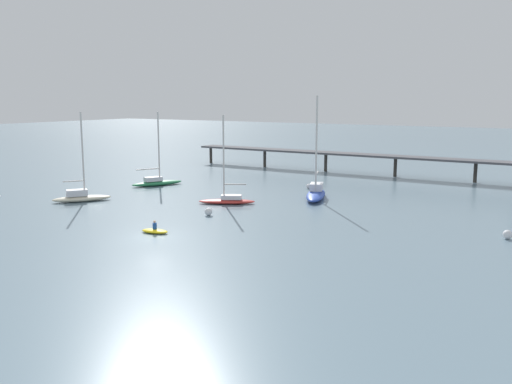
{
  "coord_description": "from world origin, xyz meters",
  "views": [
    {
      "loc": [
        31.64,
        -34.59,
        11.66
      ],
      "look_at": [
        0.0,
        16.35,
        1.5
      ],
      "focal_mm": 39.1,
      "sensor_mm": 36.0,
      "label": 1
    }
  ],
  "objects_px": {
    "sailboat_green": "(157,181)",
    "dinghy_yellow": "(155,231)",
    "sailboat_cream": "(81,196)",
    "sailboat_blue": "(316,192)",
    "mooring_buoy_near": "(508,235)",
    "mooring_buoy_mid": "(309,186)",
    "pier": "(467,149)",
    "mooring_buoy_far": "(208,212)",
    "sailboat_red": "(228,198)"
  },
  "relations": [
    {
      "from": "sailboat_blue",
      "to": "sailboat_cream",
      "type": "relative_size",
      "value": 1.18
    },
    {
      "from": "sailboat_cream",
      "to": "mooring_buoy_far",
      "type": "distance_m",
      "value": 17.02
    },
    {
      "from": "sailboat_blue",
      "to": "mooring_buoy_far",
      "type": "xyz_separation_m",
      "value": [
        -4.93,
        -14.41,
        -0.36
      ]
    },
    {
      "from": "sailboat_blue",
      "to": "mooring_buoy_near",
      "type": "height_order",
      "value": "sailboat_blue"
    },
    {
      "from": "sailboat_cream",
      "to": "dinghy_yellow",
      "type": "distance_m",
      "value": 18.7
    },
    {
      "from": "sailboat_red",
      "to": "mooring_buoy_near",
      "type": "distance_m",
      "value": 28.86
    },
    {
      "from": "pier",
      "to": "sailboat_blue",
      "type": "xyz_separation_m",
      "value": [
        -12.06,
        -23.04,
        -3.87
      ]
    },
    {
      "from": "pier",
      "to": "dinghy_yellow",
      "type": "bearing_deg",
      "value": -109.89
    },
    {
      "from": "mooring_buoy_mid",
      "to": "sailboat_red",
      "type": "bearing_deg",
      "value": -101.94
    },
    {
      "from": "sailboat_cream",
      "to": "mooring_buoy_far",
      "type": "bearing_deg",
      "value": 4.93
    },
    {
      "from": "pier",
      "to": "mooring_buoy_near",
      "type": "bearing_deg",
      "value": -72.74
    },
    {
      "from": "mooring_buoy_mid",
      "to": "dinghy_yellow",
      "type": "bearing_deg",
      "value": -91.24
    },
    {
      "from": "sailboat_green",
      "to": "mooring_buoy_mid",
      "type": "relative_size",
      "value": 15.51
    },
    {
      "from": "sailboat_blue",
      "to": "sailboat_green",
      "type": "height_order",
      "value": "sailboat_blue"
    },
    {
      "from": "sailboat_blue",
      "to": "dinghy_yellow",
      "type": "height_order",
      "value": "sailboat_blue"
    },
    {
      "from": "pier",
      "to": "mooring_buoy_mid",
      "type": "relative_size",
      "value": 92.67
    },
    {
      "from": "sailboat_red",
      "to": "mooring_buoy_far",
      "type": "height_order",
      "value": "sailboat_red"
    },
    {
      "from": "mooring_buoy_near",
      "to": "mooring_buoy_mid",
      "type": "bearing_deg",
      "value": 150.31
    },
    {
      "from": "mooring_buoy_far",
      "to": "sailboat_green",
      "type": "bearing_deg",
      "value": 145.87
    },
    {
      "from": "sailboat_cream",
      "to": "mooring_buoy_far",
      "type": "height_order",
      "value": "sailboat_cream"
    },
    {
      "from": "sailboat_green",
      "to": "dinghy_yellow",
      "type": "distance_m",
      "value": 27.0
    },
    {
      "from": "pier",
      "to": "mooring_buoy_far",
      "type": "height_order",
      "value": "pier"
    },
    {
      "from": "sailboat_green",
      "to": "mooring_buoy_mid",
      "type": "bearing_deg",
      "value": 24.65
    },
    {
      "from": "pier",
      "to": "mooring_buoy_far",
      "type": "relative_size",
      "value": 75.68
    },
    {
      "from": "sailboat_blue",
      "to": "pier",
      "type": "bearing_deg",
      "value": 62.37
    },
    {
      "from": "mooring_buoy_mid",
      "to": "sailboat_cream",
      "type": "bearing_deg",
      "value": -129.53
    },
    {
      "from": "sailboat_green",
      "to": "sailboat_red",
      "type": "distance_m",
      "value": 16.51
    },
    {
      "from": "sailboat_green",
      "to": "dinghy_yellow",
      "type": "relative_size",
      "value": 3.72
    },
    {
      "from": "mooring_buoy_mid",
      "to": "mooring_buoy_far",
      "type": "bearing_deg",
      "value": -92.9
    },
    {
      "from": "pier",
      "to": "mooring_buoy_near",
      "type": "xyz_separation_m",
      "value": [
        9.9,
        -31.86,
        -4.23
      ]
    },
    {
      "from": "sailboat_blue",
      "to": "sailboat_cream",
      "type": "bearing_deg",
      "value": -144.05
    },
    {
      "from": "sailboat_green",
      "to": "mooring_buoy_mid",
      "type": "distance_m",
      "value": 20.36
    },
    {
      "from": "dinghy_yellow",
      "to": "mooring_buoy_mid",
      "type": "xyz_separation_m",
      "value": [
        0.62,
        28.72,
        0.1
      ]
    },
    {
      "from": "pier",
      "to": "mooring_buoy_far",
      "type": "bearing_deg",
      "value": -114.41
    },
    {
      "from": "dinghy_yellow",
      "to": "mooring_buoy_near",
      "type": "bearing_deg",
      "value": 27.81
    },
    {
      "from": "sailboat_green",
      "to": "sailboat_red",
      "type": "xyz_separation_m",
      "value": [
        15.51,
        -5.66,
        -0.02
      ]
    },
    {
      "from": "sailboat_blue",
      "to": "mooring_buoy_near",
      "type": "relative_size",
      "value": 15.45
    },
    {
      "from": "sailboat_green",
      "to": "sailboat_cream",
      "type": "bearing_deg",
      "value": -87.77
    },
    {
      "from": "pier",
      "to": "sailboat_green",
      "type": "distance_m",
      "value": 43.12
    },
    {
      "from": "sailboat_red",
      "to": "pier",
      "type": "bearing_deg",
      "value": 58.78
    },
    {
      "from": "pier",
      "to": "sailboat_green",
      "type": "relative_size",
      "value": 5.98
    },
    {
      "from": "sailboat_cream",
      "to": "mooring_buoy_near",
      "type": "xyz_separation_m",
      "value": [
        43.85,
        7.05,
        -0.28
      ]
    },
    {
      "from": "sailboat_green",
      "to": "mooring_buoy_near",
      "type": "height_order",
      "value": "sailboat_green"
    },
    {
      "from": "mooring_buoy_far",
      "to": "sailboat_blue",
      "type": "bearing_deg",
      "value": 71.1
    },
    {
      "from": "pier",
      "to": "sailboat_cream",
      "type": "xyz_separation_m",
      "value": [
        -33.95,
        -38.91,
        -3.96
      ]
    },
    {
      "from": "sailboat_red",
      "to": "mooring_buoy_near",
      "type": "xyz_separation_m",
      "value": [
        28.85,
        -0.59,
        -0.22
      ]
    },
    {
      "from": "sailboat_blue",
      "to": "mooring_buoy_mid",
      "type": "distance_m",
      "value": 7.11
    },
    {
      "from": "dinghy_yellow",
      "to": "mooring_buoy_far",
      "type": "relative_size",
      "value": 3.41
    },
    {
      "from": "mooring_buoy_near",
      "to": "mooring_buoy_far",
      "type": "relative_size",
      "value": 0.99
    },
    {
      "from": "pier",
      "to": "mooring_buoy_near",
      "type": "relative_size",
      "value": 76.35
    }
  ]
}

